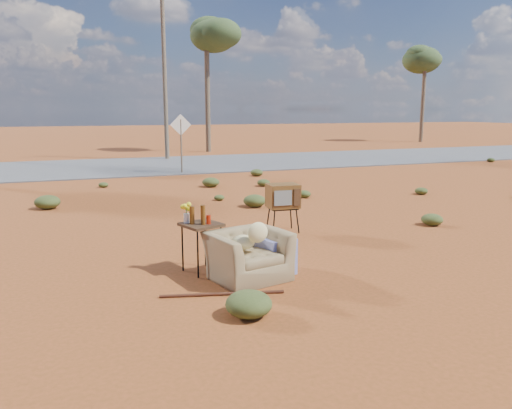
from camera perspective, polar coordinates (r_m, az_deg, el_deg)
name	(u,v)px	position (r m, az deg, el deg)	size (l,w,h in m)	color
ground	(261,278)	(7.19, 0.60, -8.37)	(140.00, 140.00, 0.00)	#92411D
highway	(131,166)	(21.59, -14.08, 4.28)	(140.00, 7.00, 0.04)	#565659
armchair	(253,248)	(7.09, -0.38, -5.04)	(1.32, 1.03, 0.91)	olive
tv_unit	(283,197)	(9.66, 3.10, 0.91)	(0.62, 0.52, 0.94)	black
side_table	(198,222)	(7.30, -6.64, -1.97)	(0.65, 0.65, 1.02)	#3D2416
rusty_bar	(222,294)	(6.54, -3.87, -10.16)	(0.04, 0.04, 1.60)	#512615
road_sign	(181,133)	(18.77, -8.58, 8.08)	(0.78, 0.06, 2.19)	brown
eucalyptus_center	(206,33)	(28.61, -5.69, 18.95)	(3.20, 3.20, 7.60)	brown
eucalyptus_right	(425,58)	(39.13, 18.80, 15.52)	(3.20, 3.20, 7.10)	brown
utility_pole_center	(164,70)	(24.30, -10.43, 14.87)	(1.40, 0.20, 8.00)	brown
scrub_patch	(152,213)	(11.08, -11.76, -0.97)	(17.49, 8.07, 0.33)	#3E4B20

